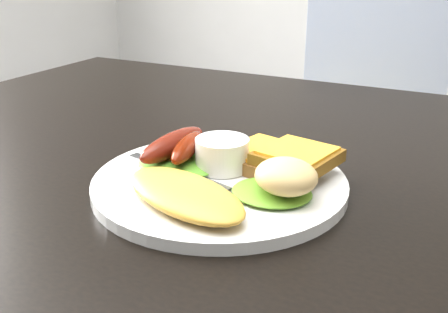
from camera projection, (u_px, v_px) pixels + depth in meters
name	position (u px, v px, depth m)	size (l,w,h in m)	color
dining_table	(272.00, 171.00, 0.64)	(1.20, 0.80, 0.04)	black
dining_chair	(352.00, 162.00, 1.41)	(0.40, 0.40, 0.05)	tan
person	(361.00, 7.00, 1.34)	(0.61, 0.41, 1.69)	navy
plate	(220.00, 183.00, 0.54)	(0.26, 0.26, 0.01)	white
lettuce_left	(180.00, 162.00, 0.57)	(0.10, 0.09, 0.01)	#448320
lettuce_right	(272.00, 192.00, 0.50)	(0.08, 0.07, 0.01)	#4D8224
omelette	(185.00, 194.00, 0.48)	(0.15, 0.07, 0.02)	#FBA33E
sausage_a	(173.00, 144.00, 0.57)	(0.03, 0.11, 0.03)	maroon
sausage_b	(187.00, 147.00, 0.56)	(0.02, 0.09, 0.02)	#710C03
ramekin	(222.00, 154.00, 0.55)	(0.06, 0.06, 0.03)	white
toast_a	(265.00, 158.00, 0.57)	(0.09, 0.09, 0.01)	olive
toast_b	(297.00, 157.00, 0.54)	(0.07, 0.07, 0.01)	olive
potato_salad	(286.00, 176.00, 0.48)	(0.06, 0.06, 0.03)	#EDEFAB
fork	(177.00, 172.00, 0.55)	(0.14, 0.01, 0.00)	#ADAFB7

